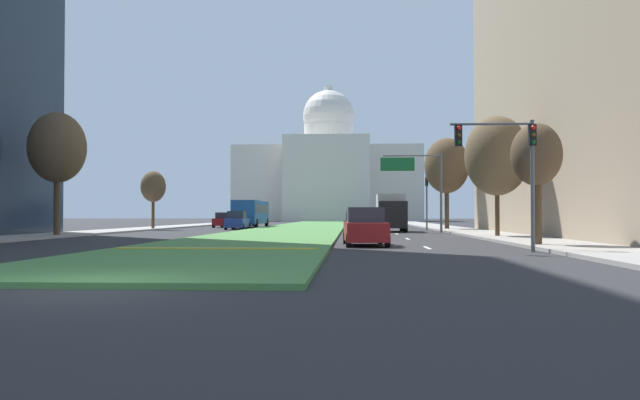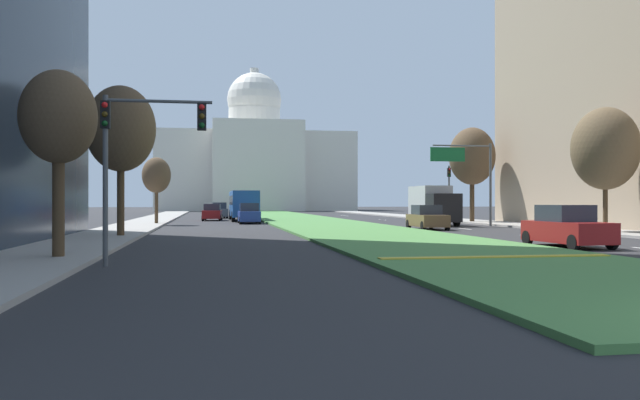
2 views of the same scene
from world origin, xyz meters
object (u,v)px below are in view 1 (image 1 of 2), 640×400
(street_tree_left_mid, at_px, (57,148))
(street_tree_right_mid, at_px, (497,156))
(street_tree_left_far, at_px, (153,187))
(sedan_lead_stopped, at_px, (365,228))
(overhead_guide_sign, at_px, (419,176))
(sedan_far_horizon, at_px, (225,220))
(sedan_midblock, at_px, (357,223))
(sedan_distant, at_px, (238,221))
(traffic_light_far_right, at_px, (427,195))
(street_tree_right_far, at_px, (447,166))
(capitol_building, at_px, (328,176))
(traffic_light_near_right, at_px, (511,156))
(sedan_very_far, at_px, (245,219))
(street_tree_right_near, at_px, (536,157))
(box_truck_delivery, at_px, (391,212))
(city_bus, at_px, (251,212))

(street_tree_left_mid, height_order, street_tree_right_mid, street_tree_left_mid)
(street_tree_left_far, height_order, sedan_lead_stopped, street_tree_left_far)
(overhead_guide_sign, height_order, sedan_far_horizon, overhead_guide_sign)
(sedan_midblock, relative_size, sedan_distant, 1.01)
(traffic_light_far_right, height_order, sedan_far_horizon, traffic_light_far_right)
(traffic_light_far_right, height_order, street_tree_right_far, street_tree_right_far)
(traffic_light_far_right, bearing_deg, street_tree_left_mid, -141.86)
(capitol_building, relative_size, street_tree_right_far, 4.62)
(traffic_light_near_right, relative_size, overhead_guide_sign, 0.80)
(street_tree_left_mid, bearing_deg, street_tree_left_far, 88.96)
(traffic_light_near_right, relative_size, sedan_very_far, 1.14)
(street_tree_left_far, bearing_deg, overhead_guide_sign, -15.86)
(traffic_light_far_right, bearing_deg, sedan_lead_stopped, -101.83)
(traffic_light_near_right, xyz_separation_m, sedan_distant, (-17.37, 36.26, -2.96))
(overhead_guide_sign, relative_size, street_tree_left_far, 1.16)
(street_tree_right_near, relative_size, street_tree_left_mid, 0.69)
(traffic_light_far_right, xyz_separation_m, street_tree_left_far, (-25.92, -1.56, 0.76))
(sedan_lead_stopped, height_order, sedan_far_horizon, sedan_lead_stopped)
(street_tree_right_mid, height_order, sedan_far_horizon, street_tree_right_mid)
(street_tree_left_far, xyz_separation_m, sedan_distant, (7.71, 1.96, -3.24))
(sedan_midblock, xyz_separation_m, sedan_far_horizon, (-14.63, 23.18, -0.01))
(street_tree_right_near, bearing_deg, street_tree_left_far, 131.45)
(traffic_light_near_right, bearing_deg, street_tree_right_far, 85.78)
(street_tree_right_near, xyz_separation_m, sedan_far_horizon, (-22.51, 42.05, -3.28))
(street_tree_right_far, distance_m, sedan_lead_stopped, 31.13)
(overhead_guide_sign, height_order, box_truck_delivery, overhead_guide_sign)
(sedan_midblock, bearing_deg, sedan_very_far, 113.28)
(sedan_midblock, distance_m, sedan_very_far, 35.09)
(capitol_building, relative_size, traffic_light_far_right, 7.64)
(overhead_guide_sign, bearing_deg, traffic_light_far_right, 79.25)
(traffic_light_near_right, bearing_deg, street_tree_left_mid, 149.06)
(street_tree_left_far, xyz_separation_m, street_tree_right_far, (27.63, 0.34, 1.91))
(capitol_building, bearing_deg, sedan_distant, -94.24)
(traffic_light_far_right, xyz_separation_m, street_tree_right_mid, (1.99, -20.76, 1.83))
(street_tree_right_near, distance_m, street_tree_right_mid, 11.56)
(traffic_light_near_right, bearing_deg, sedan_lead_stopped, 138.04)
(overhead_guide_sign, xyz_separation_m, street_tree_right_mid, (3.60, -12.29, 0.52))
(capitol_building, relative_size, sedan_lead_stopped, 8.88)
(overhead_guide_sign, height_order, sedan_very_far, overhead_guide_sign)
(sedan_lead_stopped, bearing_deg, street_tree_right_far, 74.57)
(street_tree_right_mid, distance_m, street_tree_left_far, 33.89)
(street_tree_right_far, bearing_deg, sedan_midblock, -124.73)
(sedan_lead_stopped, bearing_deg, street_tree_right_mid, 49.97)
(street_tree_right_mid, relative_size, sedan_very_far, 1.69)
(traffic_light_near_right, height_order, street_tree_right_mid, street_tree_right_mid)
(overhead_guide_sign, height_order, street_tree_left_mid, street_tree_left_mid)
(sedan_midblock, xyz_separation_m, city_bus, (-11.54, 22.34, 0.97))
(traffic_light_near_right, relative_size, traffic_light_far_right, 1.00)
(overhead_guide_sign, distance_m, street_tree_left_mid, 27.52)
(overhead_guide_sign, height_order, street_tree_right_near, overhead_guide_sign)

